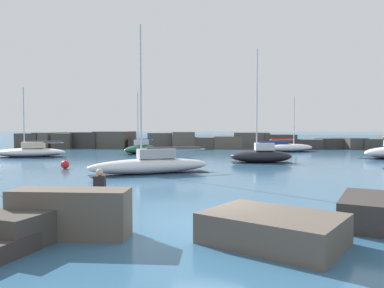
{
  "coord_description": "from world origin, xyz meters",
  "views": [
    {
      "loc": [
        0.14,
        -11.73,
        3.08
      ],
      "look_at": [
        -2.06,
        28.2,
        1.35
      ],
      "focal_mm": 35.0,
      "sensor_mm": 36.0,
      "label": 1
    }
  ],
  "objects_px": {
    "sailboat_moored_4": "(30,152)",
    "sailboat_moored_6": "(290,148)",
    "person_on_rocks": "(100,193)",
    "sailboat_moored_2": "(140,148)",
    "mooring_buoy_orange_near": "(65,165)",
    "sailboat_moored_5": "(261,155)",
    "sailboat_moored_3": "(151,164)"
  },
  "relations": [
    {
      "from": "sailboat_moored_4",
      "to": "sailboat_moored_6",
      "type": "bearing_deg",
      "value": 19.39
    },
    {
      "from": "sailboat_moored_5",
      "to": "mooring_buoy_orange_near",
      "type": "distance_m",
      "value": 16.48
    },
    {
      "from": "sailboat_moored_3",
      "to": "sailboat_moored_5",
      "type": "relative_size",
      "value": 0.99
    },
    {
      "from": "sailboat_moored_4",
      "to": "person_on_rocks",
      "type": "relative_size",
      "value": 4.26
    },
    {
      "from": "sailboat_moored_2",
      "to": "mooring_buoy_orange_near",
      "type": "xyz_separation_m",
      "value": [
        -2.34,
        -17.39,
        -0.29
      ]
    },
    {
      "from": "sailboat_moored_3",
      "to": "mooring_buoy_orange_near",
      "type": "distance_m",
      "value": 7.49
    },
    {
      "from": "sailboat_moored_4",
      "to": "person_on_rocks",
      "type": "distance_m",
      "value": 30.92
    },
    {
      "from": "sailboat_moored_2",
      "to": "sailboat_moored_4",
      "type": "bearing_deg",
      "value": -148.01
    },
    {
      "from": "sailboat_moored_2",
      "to": "mooring_buoy_orange_near",
      "type": "distance_m",
      "value": 17.55
    },
    {
      "from": "sailboat_moored_5",
      "to": "person_on_rocks",
      "type": "relative_size",
      "value": 5.61
    },
    {
      "from": "sailboat_moored_6",
      "to": "sailboat_moored_5",
      "type": "bearing_deg",
      "value": -110.33
    },
    {
      "from": "sailboat_moored_2",
      "to": "sailboat_moored_6",
      "type": "xyz_separation_m",
      "value": [
        18.79,
        3.76,
        -0.07
      ]
    },
    {
      "from": "sailboat_moored_4",
      "to": "mooring_buoy_orange_near",
      "type": "relative_size",
      "value": 9.24
    },
    {
      "from": "sailboat_moored_6",
      "to": "mooring_buoy_orange_near",
      "type": "relative_size",
      "value": 8.67
    },
    {
      "from": "mooring_buoy_orange_near",
      "to": "person_on_rocks",
      "type": "relative_size",
      "value": 0.46
    },
    {
      "from": "sailboat_moored_4",
      "to": "person_on_rocks",
      "type": "height_order",
      "value": "sailboat_moored_4"
    },
    {
      "from": "sailboat_moored_5",
      "to": "person_on_rocks",
      "type": "distance_m",
      "value": 23.01
    },
    {
      "from": "sailboat_moored_4",
      "to": "sailboat_moored_6",
      "type": "xyz_separation_m",
      "value": [
        29.23,
        10.29,
        -0.04
      ]
    },
    {
      "from": "sailboat_moored_2",
      "to": "sailboat_moored_4",
      "type": "distance_m",
      "value": 12.31
    },
    {
      "from": "sailboat_moored_5",
      "to": "sailboat_moored_6",
      "type": "distance_m",
      "value": 16.39
    },
    {
      "from": "sailboat_moored_5",
      "to": "sailboat_moored_3",
      "type": "bearing_deg",
      "value": -134.93
    },
    {
      "from": "sailboat_moored_2",
      "to": "sailboat_moored_5",
      "type": "height_order",
      "value": "sailboat_moored_5"
    },
    {
      "from": "sailboat_moored_2",
      "to": "sailboat_moored_5",
      "type": "relative_size",
      "value": 0.73
    },
    {
      "from": "sailboat_moored_5",
      "to": "mooring_buoy_orange_near",
      "type": "height_order",
      "value": "sailboat_moored_5"
    },
    {
      "from": "sailboat_moored_5",
      "to": "person_on_rocks",
      "type": "height_order",
      "value": "sailboat_moored_5"
    },
    {
      "from": "sailboat_moored_4",
      "to": "sailboat_moored_5",
      "type": "height_order",
      "value": "sailboat_moored_5"
    },
    {
      "from": "sailboat_moored_2",
      "to": "sailboat_moored_4",
      "type": "height_order",
      "value": "sailboat_moored_4"
    },
    {
      "from": "sailboat_moored_3",
      "to": "mooring_buoy_orange_near",
      "type": "height_order",
      "value": "sailboat_moored_3"
    },
    {
      "from": "sailboat_moored_4",
      "to": "mooring_buoy_orange_near",
      "type": "distance_m",
      "value": 13.56
    },
    {
      "from": "sailboat_moored_6",
      "to": "person_on_rocks",
      "type": "relative_size",
      "value": 3.99
    },
    {
      "from": "sailboat_moored_4",
      "to": "mooring_buoy_orange_near",
      "type": "xyz_separation_m",
      "value": [
        8.11,
        -10.86,
        -0.26
      ]
    },
    {
      "from": "sailboat_moored_4",
      "to": "sailboat_moored_6",
      "type": "height_order",
      "value": "sailboat_moored_4"
    }
  ]
}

